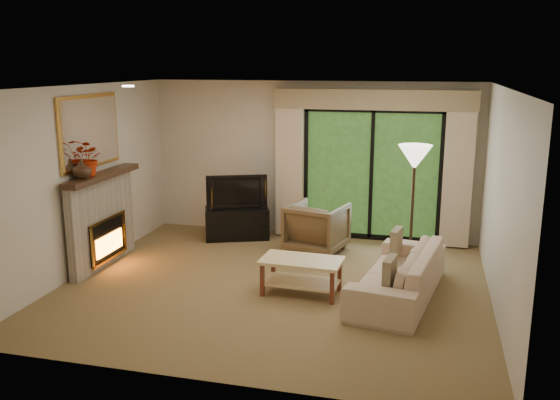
% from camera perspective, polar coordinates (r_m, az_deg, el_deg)
% --- Properties ---
extents(floor, '(5.50, 5.50, 0.00)m').
position_cam_1_polar(floor, '(7.95, -0.54, -8.22)').
color(floor, brown).
rests_on(floor, ground).
extents(ceiling, '(5.50, 5.50, 0.00)m').
position_cam_1_polar(ceiling, '(7.41, -0.58, 10.84)').
color(ceiling, white).
rests_on(ceiling, ground).
extents(wall_back, '(5.00, 0.00, 5.00)m').
position_cam_1_polar(wall_back, '(9.97, 3.13, 3.90)').
color(wall_back, beige).
rests_on(wall_back, ground).
extents(wall_front, '(5.00, 0.00, 5.00)m').
position_cam_1_polar(wall_front, '(5.28, -7.56, -4.58)').
color(wall_front, beige).
rests_on(wall_front, ground).
extents(wall_left, '(0.00, 5.00, 5.00)m').
position_cam_1_polar(wall_left, '(8.69, -18.39, 1.87)').
color(wall_left, beige).
rests_on(wall_left, ground).
extents(wall_right, '(0.00, 5.00, 5.00)m').
position_cam_1_polar(wall_right, '(7.38, 20.54, -0.20)').
color(wall_right, beige).
rests_on(wall_right, ground).
extents(fireplace, '(0.24, 1.70, 1.37)m').
position_cam_1_polar(fireplace, '(8.92, -16.77, -1.79)').
color(fireplace, gray).
rests_on(fireplace, floor).
extents(mirror, '(0.07, 1.45, 1.02)m').
position_cam_1_polar(mirror, '(8.74, -17.80, 6.29)').
color(mirror, gold).
rests_on(mirror, wall_left).
extents(sliding_door, '(2.26, 0.10, 2.16)m').
position_cam_1_polar(sliding_door, '(9.82, 8.80, 2.43)').
color(sliding_door, black).
rests_on(sliding_door, floor).
extents(curtain_left, '(0.45, 0.18, 2.35)m').
position_cam_1_polar(curtain_left, '(9.91, 0.96, 3.27)').
color(curtain_left, beige).
rests_on(curtain_left, floor).
extents(curtain_right, '(0.45, 0.18, 2.35)m').
position_cam_1_polar(curtain_right, '(9.66, 16.75, 2.46)').
color(curtain_right, beige).
rests_on(curtain_right, floor).
extents(cornice, '(3.20, 0.24, 0.32)m').
position_cam_1_polar(cornice, '(9.58, 9.00, 9.53)').
color(cornice, '#9A825C').
rests_on(cornice, wall_back).
extents(media_console, '(1.15, 0.82, 0.52)m').
position_cam_1_polar(media_console, '(9.97, -4.16, -2.23)').
color(media_console, black).
rests_on(media_console, floor).
extents(tv, '(0.98, 0.49, 0.58)m').
position_cam_1_polar(tv, '(9.83, -4.21, 0.87)').
color(tv, black).
rests_on(tv, media_console).
extents(armchair, '(1.01, 1.03, 0.77)m').
position_cam_1_polar(armchair, '(9.23, 3.56, -2.66)').
color(armchair, brown).
rests_on(armchair, floor).
extents(sofa, '(1.17, 2.26, 0.63)m').
position_cam_1_polar(sofa, '(7.63, 11.32, -6.91)').
color(sofa, tan).
rests_on(sofa, floor).
extents(pillow_near, '(0.15, 0.38, 0.37)m').
position_cam_1_polar(pillow_near, '(6.98, 10.51, -6.93)').
color(pillow_near, '#4C3623').
rests_on(pillow_near, sofa).
extents(pillow_far, '(0.16, 0.38, 0.37)m').
position_cam_1_polar(pillow_far, '(8.15, 11.13, -4.00)').
color(pillow_far, '#4C3623').
rests_on(pillow_far, sofa).
extents(coffee_table, '(1.05, 0.61, 0.46)m').
position_cam_1_polar(coffee_table, '(7.62, 2.08, -7.34)').
color(coffee_table, '#EFC789').
rests_on(coffee_table, floor).
extents(floor_lamp, '(0.53, 0.53, 1.77)m').
position_cam_1_polar(floor_lamp, '(8.64, 12.61, -0.64)').
color(floor_lamp, white).
rests_on(floor_lamp, floor).
extents(vase, '(0.31, 0.31, 0.26)m').
position_cam_1_polar(vase, '(8.38, -18.54, 2.87)').
color(vase, '#372315').
rests_on(vase, fireplace).
extents(branches, '(0.54, 0.49, 0.50)m').
position_cam_1_polar(branches, '(8.50, -18.00, 3.87)').
color(branches, '#A12509').
rests_on(branches, fireplace).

